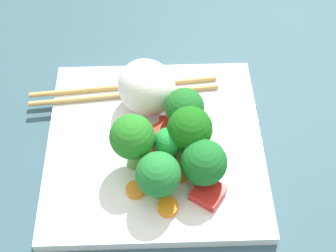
{
  "coord_description": "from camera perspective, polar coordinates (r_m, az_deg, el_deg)",
  "views": [
    {
      "loc": [
        -1.15,
        -32.87,
        47.48
      ],
      "look_at": [
        1.66,
        0.73,
        3.41
      ],
      "focal_mm": 50.92,
      "sensor_mm": 36.0,
      "label": 1
    }
  ],
  "objects": [
    {
      "name": "carrot_slice_0",
      "position": [
        0.54,
        1.09,
        -5.54
      ],
      "size": [
        2.9,
        2.9,
        0.67
      ],
      "primitive_type": "cylinder",
      "rotation": [
        0.0,
        0.0,
        4.63
      ],
      "color": "orange",
      "rests_on": "square_plate"
    },
    {
      "name": "pepper_chunk_0",
      "position": [
        0.56,
        -3.16,
        -1.67
      ],
      "size": [
        2.59,
        2.39,
        2.16
      ],
      "primitive_type": "cube",
      "rotation": [
        0.0,
        0.0,
        0.35
      ],
      "color": "red",
      "rests_on": "square_plate"
    },
    {
      "name": "broccoli_floret_1",
      "position": [
        0.53,
        -0.0,
        -2.07
      ],
      "size": [
        3.27,
        3.27,
        5.05
      ],
      "color": "#7BBC52",
      "rests_on": "square_plate"
    },
    {
      "name": "carrot_slice_5",
      "position": [
        0.54,
        -1.63,
        -5.88
      ],
      "size": [
        3.44,
        3.44,
        0.67
      ],
      "primitive_type": "cylinder",
      "rotation": [
        0.0,
        0.0,
        5.05
      ],
      "color": "orange",
      "rests_on": "square_plate"
    },
    {
      "name": "broccoli_floret_3",
      "position": [
        0.5,
        -1.4,
        -5.88
      ],
      "size": [
        4.84,
        4.84,
        6.23
      ],
      "color": "#5D983A",
      "rests_on": "square_plate"
    },
    {
      "name": "chicken_piece_1",
      "position": [
        0.54,
        3.47,
        -4.24
      ],
      "size": [
        2.31,
        2.8,
        1.58
      ],
      "primitive_type": "ellipsoid",
      "rotation": [
        0.0,
        0.0,
        1.63
      ],
      "color": "tan",
      "rests_on": "square_plate"
    },
    {
      "name": "pepper_chunk_2",
      "position": [
        0.52,
        4.82,
        -8.0
      ],
      "size": [
        4.37,
        4.38,
        1.2
      ],
      "primitive_type": "cube",
      "rotation": [
        0.0,
        0.0,
        5.63
      ],
      "color": "red",
      "rests_on": "square_plate"
    },
    {
      "name": "broccoli_floret_4",
      "position": [
        0.52,
        2.65,
        -0.42
      ],
      "size": [
        5.06,
        5.06,
        7.16
      ],
      "color": "#68A94D",
      "rests_on": "square_plate"
    },
    {
      "name": "broccoli_floret_2",
      "position": [
        0.51,
        -4.26,
        -1.5
      ],
      "size": [
        4.96,
        4.96,
        7.53
      ],
      "color": "#579C42",
      "rests_on": "square_plate"
    },
    {
      "name": "carrot_slice_3",
      "position": [
        0.56,
        5.07,
        -3.39
      ],
      "size": [
        3.72,
        3.72,
        0.45
      ],
      "primitive_type": "cylinder",
      "rotation": [
        0.0,
        0.0,
        1.34
      ],
      "color": "orange",
      "rests_on": "square_plate"
    },
    {
      "name": "broccoli_floret_0",
      "position": [
        0.55,
        2.0,
        2.13
      ],
      "size": [
        4.6,
        4.6,
        6.55
      ],
      "color": "#549D3B",
      "rests_on": "square_plate"
    },
    {
      "name": "rice_mound",
      "position": [
        0.58,
        -2.56,
        4.65
      ],
      "size": [
        9.86,
        9.97,
        6.68
      ],
      "primitive_type": "ellipsoid",
      "rotation": [
        0.0,
        0.0,
        5.38
      ],
      "color": "white",
      "rests_on": "square_plate"
    },
    {
      "name": "broccoli_floret_5",
      "position": [
        0.51,
        4.32,
        -4.45
      ],
      "size": [
        5.06,
        5.06,
        6.1
      ],
      "color": "#83B857",
      "rests_on": "square_plate"
    },
    {
      "name": "ground_plane",
      "position": [
        0.59,
        -1.56,
        -3.29
      ],
      "size": [
        110.0,
        110.0,
        2.0
      ],
      "primitive_type": "cube",
      "color": "#31535F"
    },
    {
      "name": "carrot_slice_1",
      "position": [
        0.53,
        -3.89,
        -7.64
      ],
      "size": [
        3.02,
        3.02,
        0.7
      ],
      "primitive_type": "cylinder",
      "rotation": [
        0.0,
        0.0,
        0.76
      ],
      "color": "orange",
      "rests_on": "square_plate"
    },
    {
      "name": "square_plate",
      "position": [
        0.57,
        -1.59,
        -2.33
      ],
      "size": [
        26.76,
        26.76,
        1.41
      ],
      "primitive_type": "cube",
      "rotation": [
        0.0,
        0.0,
        -0.05
      ],
      "color": "white",
      "rests_on": "ground_plane"
    },
    {
      "name": "carrot_slice_4",
      "position": [
        0.57,
        3.87,
        -1.14
      ],
      "size": [
        2.78,
        2.78,
        0.54
      ],
      "primitive_type": "cylinder",
      "rotation": [
        0.0,
        0.0,
        1.92
      ],
      "color": "orange",
      "rests_on": "square_plate"
    },
    {
      "name": "pepper_chunk_3",
      "position": [
        0.56,
        -0.79,
        -1.33
      ],
      "size": [
        4.01,
        3.93,
        1.9
      ],
      "primitive_type": "cube",
      "rotation": [
        0.0,
        0.0,
        0.49
      ],
      "color": "red",
      "rests_on": "square_plate"
    },
    {
      "name": "chopstick_pair",
      "position": [
        0.61,
        -5.24,
        4.22
      ],
      "size": [
        24.21,
        3.07,
        0.64
      ],
      "rotation": [
        0.0,
        0.0,
        3.18
      ],
      "color": "tan",
      "rests_on": "square_plate"
    },
    {
      "name": "pepper_chunk_1",
      "position": [
        0.57,
        0.02,
        0.35
      ],
      "size": [
        2.15,
        1.52,
        1.24
      ],
      "primitive_type": "cube",
      "rotation": [
        0.0,
        0.0,
        6.27
      ],
      "color": "red",
      "rests_on": "square_plate"
    },
    {
      "name": "carrot_slice_2",
      "position": [
        0.52,
        -0.01,
        -9.68
      ],
      "size": [
        3.13,
        3.13,
        0.8
      ],
      "primitive_type": "cylinder",
      "rotation": [
        0.0,
        0.0,
        5.38
      ],
      "color": "orange",
      "rests_on": "square_plate"
    }
  ]
}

